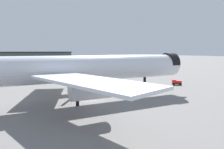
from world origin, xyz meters
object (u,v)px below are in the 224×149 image
object	(u,v)px
baggage_cart_trailing	(15,82)
traffic_cone_near_nose	(92,80)
baggage_tug_wing	(176,82)
airliner_near_gate	(83,69)

from	to	relation	value
baggage_cart_trailing	traffic_cone_near_nose	xyz separation A→B (m)	(28.09, -6.26, -0.64)
baggage_cart_trailing	traffic_cone_near_nose	world-z (taller)	baggage_cart_trailing
traffic_cone_near_nose	baggage_tug_wing	bearing A→B (deg)	-54.89
airliner_near_gate	baggage_tug_wing	xyz separation A→B (m)	(38.45, 2.30, -6.88)
airliner_near_gate	traffic_cone_near_nose	xyz separation A→B (m)	(19.31, 29.51, -7.52)
airliner_near_gate	baggage_tug_wing	distance (m)	39.12
airliner_near_gate	baggage_tug_wing	bearing A→B (deg)	12.19
airliner_near_gate	baggage_cart_trailing	bearing A→B (deg)	112.55
baggage_tug_wing	airliner_near_gate	bearing A→B (deg)	45.21
airliner_near_gate	baggage_tug_wing	size ratio (longest dim) A/B	18.09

